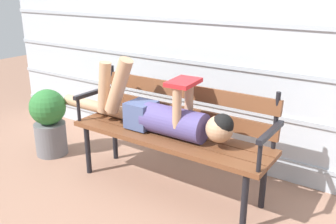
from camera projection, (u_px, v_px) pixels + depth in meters
name	position (u px, v px, depth m)	size (l,w,h in m)	color
ground_plane	(158.00, 195.00, 2.81)	(12.00, 12.00, 0.00)	#936B56
house_siding	(214.00, 21.00, 3.02)	(5.14, 0.08, 2.48)	#B2BCC6
park_bench	(173.00, 127.00, 2.80)	(1.60, 0.45, 0.86)	brown
reclining_person	(157.00, 113.00, 2.76)	(1.70, 0.26, 0.56)	#514784
potted_plant	(49.00, 120.00, 3.40)	(0.33, 0.33, 0.63)	slate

